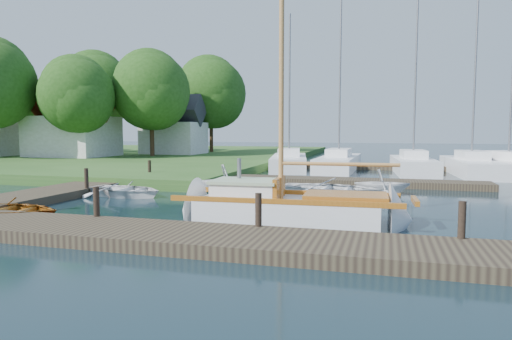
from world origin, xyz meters
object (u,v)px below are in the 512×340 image
(tender_a, at_px, (125,188))
(marina_boat_0, at_px, (289,161))
(marina_boat_3, at_px, (471,165))
(tree_7, at_px, (211,93))
(tree_4, at_px, (96,90))
(mooring_post_5, at_px, (150,168))
(tree_5, at_px, (11,100))
(house_c, at_px, (174,130))
(marina_boat_2, at_px, (413,163))
(mooring_post_2, at_px, (258,210))
(marina_boat_4, at_px, (508,166))
(mooring_post_1, at_px, (96,202))
(dinghy, at_px, (4,207))
(marina_boat_1, at_px, (339,161))
(mooring_post_3, at_px, (462,220))
(mooring_post_4, at_px, (86,178))
(tender_c, at_px, (331,186))
(tree_2, at_px, (77,95))
(house_a, at_px, (73,126))
(tree_3, at_px, (151,90))
(tender_b, at_px, (227,178))
(sailboat, at_px, (294,211))

(tender_a, distance_m, marina_boat_0, 14.42)
(marina_boat_3, bearing_deg, tree_7, 56.54)
(tender_a, distance_m, tree_4, 27.96)
(mooring_post_5, xyz_separation_m, tree_5, (-23.00, 15.05, 4.72))
(house_c, bearing_deg, marina_boat_2, -21.89)
(mooring_post_2, height_order, marina_boat_4, marina_boat_4)
(mooring_post_1, relative_size, house_c, 0.15)
(dinghy, xyz_separation_m, marina_boat_1, (7.77, 19.36, 0.22))
(mooring_post_3, height_order, tree_4, tree_4)
(tender_a, xyz_separation_m, tree_5, (-24.52, 19.74, 5.08))
(marina_boat_1, distance_m, tree_5, 32.24)
(marina_boat_3, distance_m, marina_boat_4, 1.92)
(mooring_post_2, height_order, mooring_post_4, same)
(tender_c, relative_size, tree_2, 0.50)
(marina_boat_2, relative_size, house_a, 1.67)
(mooring_post_5, height_order, tender_a, mooring_post_5)
(mooring_post_5, relative_size, tender_c, 0.20)
(dinghy, height_order, tree_5, tree_5)
(mooring_post_5, xyz_separation_m, tree_3, (-7.00, 13.05, 5.11))
(mooring_post_2, distance_m, tree_4, 36.28)
(mooring_post_1, distance_m, mooring_post_3, 9.00)
(marina_boat_0, bearing_deg, tender_b, 169.45)
(tree_2, bearing_deg, tree_3, 45.00)
(tender_c, xyz_separation_m, marina_boat_0, (-4.17, 11.86, 0.16))
(tree_4, xyz_separation_m, tree_5, (-8.00, -2.00, -0.95))
(tender_b, bearing_deg, tree_5, 27.87)
(mooring_post_2, bearing_deg, dinghy, 177.81)
(marina_boat_0, relative_size, tree_7, 1.08)
(mooring_post_5, bearing_deg, house_a, 139.76)
(tree_2, bearing_deg, mooring_post_2, -44.33)
(tender_a, bearing_deg, mooring_post_1, -145.25)
(marina_boat_4, relative_size, tree_7, 1.24)
(mooring_post_1, distance_m, marina_boat_0, 19.29)
(tender_a, relative_size, tree_4, 0.34)
(marina_boat_2, distance_m, tree_2, 24.43)
(marina_boat_0, bearing_deg, tender_a, 154.73)
(tree_3, bearing_deg, marina_boat_0, -17.29)
(mooring_post_3, xyz_separation_m, tree_4, (-28.00, 27.05, 5.67))
(mooring_post_3, height_order, mooring_post_4, same)
(tender_a, height_order, marina_boat_1, marina_boat_1)
(mooring_post_5, distance_m, tree_3, 15.66)
(tender_c, height_order, tree_3, tree_3)
(house_a, relative_size, tree_4, 0.65)
(tree_2, relative_size, tree_5, 0.97)
(tree_3, bearing_deg, mooring_post_3, -49.05)
(tender_c, distance_m, marina_boat_3, 13.26)
(dinghy, bearing_deg, marina_boat_3, -44.76)
(tender_a, bearing_deg, sailboat, -103.96)
(tender_a, distance_m, tree_2, 19.23)
(mooring_post_2, xyz_separation_m, marina_boat_0, (-3.32, 19.26, -0.13))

